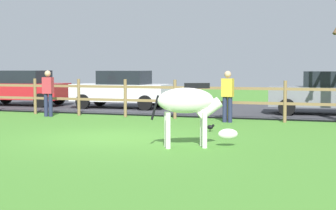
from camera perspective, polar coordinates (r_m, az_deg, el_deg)
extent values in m
plane|color=#47842D|center=(12.90, -6.23, -3.63)|extent=(60.00, 60.00, 0.00)
cube|color=#38383D|center=(21.64, 4.22, -0.38)|extent=(28.00, 7.40, 0.05)
cylinder|color=olive|center=(19.87, -14.54, 0.94)|extent=(0.11, 0.11, 1.33)
cylinder|color=olive|center=(18.92, -9.88, 0.86)|extent=(0.11, 0.11, 1.33)
cylinder|color=olive|center=(18.11, -4.76, 0.76)|extent=(0.11, 0.11, 1.33)
cylinder|color=olive|center=(17.46, 0.77, 0.64)|extent=(0.11, 0.11, 1.33)
cylinder|color=olive|center=(16.99, 6.68, 0.51)|extent=(0.11, 0.11, 1.33)
cylinder|color=olive|center=(16.70, 12.86, 0.37)|extent=(0.11, 0.11, 1.33)
cube|color=olive|center=(17.77, -2.05, 0.49)|extent=(20.22, 0.06, 0.09)
cube|color=olive|center=(17.75, -2.05, 1.99)|extent=(20.22, 0.06, 0.09)
ellipsoid|color=white|center=(11.18, 1.97, 0.51)|extent=(1.33, 0.96, 0.56)
cylinder|color=white|center=(11.44, 3.84, -2.64)|extent=(0.11, 0.11, 0.78)
cylinder|color=white|center=(11.17, 4.10, -2.81)|extent=(0.11, 0.11, 0.78)
cylinder|color=white|center=(11.33, -0.15, -2.70)|extent=(0.11, 0.11, 0.78)
cylinder|color=white|center=(11.05, 0.01, -2.88)|extent=(0.11, 0.11, 0.78)
cylinder|color=white|center=(11.28, 4.62, -0.43)|extent=(0.63, 0.47, 0.51)
ellipsoid|color=white|center=(11.43, 6.67, -3.23)|extent=(0.48, 0.37, 0.24)
cube|color=black|center=(11.20, 3.24, 2.15)|extent=(0.52, 0.27, 0.12)
cylinder|color=black|center=(11.12, -1.45, -0.29)|extent=(0.19, 0.13, 0.54)
cylinder|color=black|center=(14.10, 4.70, -2.82)|extent=(0.01, 0.01, 0.06)
cylinder|color=black|center=(14.06, 4.66, -2.84)|extent=(0.01, 0.01, 0.06)
ellipsoid|color=black|center=(14.07, 4.68, -2.47)|extent=(0.18, 0.10, 0.12)
sphere|color=black|center=(14.05, 5.04, -2.28)|extent=(0.07, 0.07, 0.07)
cube|color=slate|center=(19.40, 17.11, 0.91)|extent=(4.12, 2.01, 0.70)
cube|color=black|center=(19.38, 17.60, 2.76)|extent=(2.02, 1.71, 0.56)
cylinder|color=black|center=(18.55, 13.05, -0.24)|extent=(0.61, 0.23, 0.60)
cylinder|color=black|center=(20.25, 13.16, 0.13)|extent=(0.61, 0.23, 0.60)
cube|color=red|center=(23.80, -15.89, 1.52)|extent=(4.12, 2.01, 0.70)
cube|color=black|center=(23.71, -15.61, 3.03)|extent=(2.02, 1.71, 0.56)
cylinder|color=black|center=(25.24, -17.56, 0.83)|extent=(0.61, 0.23, 0.60)
cylinder|color=black|center=(22.42, -13.98, 0.50)|extent=(0.61, 0.23, 0.60)
cylinder|color=black|center=(23.93, -12.05, 0.76)|extent=(0.61, 0.23, 0.60)
cube|color=white|center=(21.53, -5.22, 1.39)|extent=(4.06, 1.86, 0.70)
cube|color=black|center=(21.45, -4.86, 3.07)|extent=(1.96, 1.64, 0.56)
cylinder|color=black|center=(21.32, -9.43, 0.38)|extent=(0.61, 0.20, 0.60)
cylinder|color=black|center=(22.85, -7.57, 0.66)|extent=(0.61, 0.20, 0.60)
cylinder|color=black|center=(20.29, -2.55, 0.24)|extent=(0.61, 0.20, 0.60)
cylinder|color=black|center=(21.90, -1.11, 0.54)|extent=(0.61, 0.20, 0.60)
cylinder|color=#232847|center=(16.46, 6.32, -0.50)|extent=(0.14, 0.14, 0.82)
cylinder|color=#232847|center=(16.40, 6.91, -0.52)|extent=(0.14, 0.14, 0.82)
cube|color=gold|center=(16.39, 6.63, 1.93)|extent=(0.38, 0.26, 0.58)
sphere|color=tan|center=(16.38, 6.65, 3.40)|extent=(0.22, 0.22, 0.22)
cylinder|color=#232847|center=(18.79, -13.39, 0.00)|extent=(0.14, 0.14, 0.82)
cylinder|color=#232847|center=(18.70, -12.91, -0.01)|extent=(0.14, 0.14, 0.82)
cube|color=#B7333D|center=(18.71, -13.19, 2.13)|extent=(0.37, 0.24, 0.58)
sphere|color=tan|center=(18.70, -13.21, 3.42)|extent=(0.22, 0.22, 0.22)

